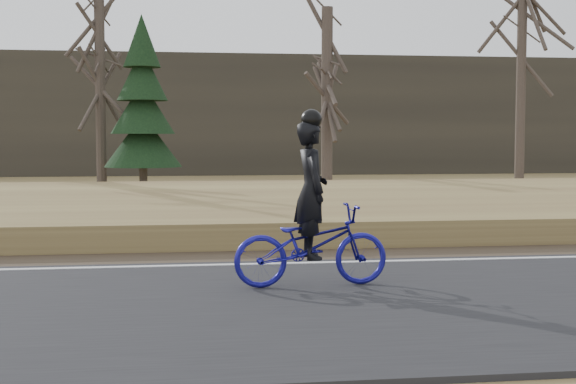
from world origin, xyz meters
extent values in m
plane|color=#97864D|center=(0.00, 0.00, 0.00)|extent=(120.00, 120.00, 0.00)
cube|color=silver|center=(0.00, 0.20, 0.07)|extent=(120.00, 0.12, 0.01)
cube|color=#473A2B|center=(0.00, 1.20, 0.02)|extent=(120.00, 1.60, 0.04)
cube|color=#97864D|center=(0.00, 4.20, 0.22)|extent=(120.00, 5.00, 0.44)
cube|color=slate|center=(0.00, 8.00, 0.23)|extent=(120.00, 3.00, 0.45)
cube|color=black|center=(0.00, 8.00, 0.52)|extent=(120.00, 2.40, 0.14)
cube|color=brown|center=(0.00, 7.28, 0.67)|extent=(120.00, 0.07, 0.15)
cube|color=brown|center=(0.00, 8.72, 0.67)|extent=(120.00, 0.07, 0.15)
cube|color=#383328|center=(0.00, 30.00, 3.00)|extent=(120.00, 4.00, 6.00)
imported|color=navy|center=(-4.17, -1.59, 0.57)|extent=(1.99, 0.80, 1.03)
imported|color=black|center=(-4.17, -1.59, 1.27)|extent=(0.45, 0.65, 1.72)
sphere|color=black|center=(-4.17, -1.59, 2.15)|extent=(0.26, 0.26, 0.26)
cylinder|color=#4E4239|center=(-8.40, 17.05, 3.74)|extent=(0.36, 0.36, 7.47)
cylinder|color=#4E4239|center=(-1.07, 13.71, 3.00)|extent=(0.36, 0.36, 6.01)
cylinder|color=#4E4239|center=(7.03, 17.35, 4.66)|extent=(0.36, 0.36, 9.32)
cylinder|color=#4E4239|center=(-6.93, 15.94, 0.61)|extent=(0.28, 0.28, 1.21)
cone|color=black|center=(-6.93, 15.94, 1.79)|extent=(2.60, 2.60, 1.77)
cone|color=black|center=(-6.93, 15.94, 2.90)|extent=(2.15, 2.15, 1.77)
cone|color=black|center=(-6.93, 15.94, 4.01)|extent=(1.70, 1.70, 1.77)
cone|color=black|center=(-6.93, 15.94, 5.12)|extent=(1.25, 1.25, 1.77)
camera|label=1|loc=(-5.84, -11.43, 1.94)|focal=50.00mm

